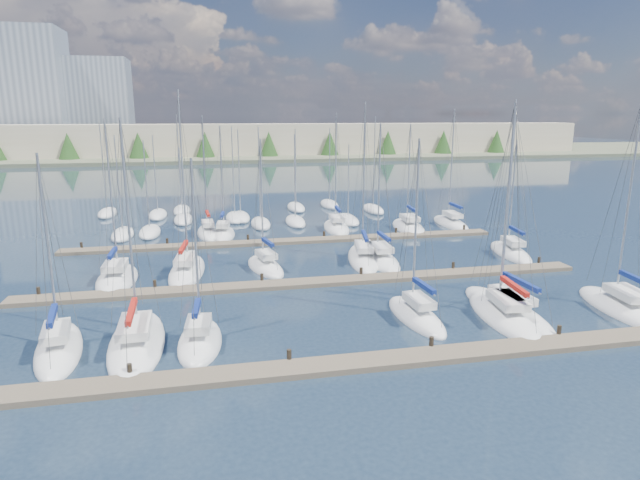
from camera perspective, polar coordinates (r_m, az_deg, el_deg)
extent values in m
plane|color=#223345|center=(84.17, -6.49, 4.41)|extent=(400.00, 400.00, 0.00)
cube|color=#6B5E4C|center=(28.96, 5.03, -12.87)|extent=(44.00, 1.80, 0.35)
cylinder|color=#2D261C|center=(28.95, -19.61, -13.32)|extent=(0.26, 0.26, 1.10)
cylinder|color=#2D261C|center=(28.88, -3.31, -12.58)|extent=(0.26, 0.26, 1.10)
cylinder|color=#2D261C|center=(30.95, 11.78, -11.01)|extent=(0.26, 0.26, 1.10)
cylinder|color=#2D261C|center=(34.79, 24.11, -9.15)|extent=(0.26, 0.26, 1.10)
cube|color=#6B5E4C|center=(41.58, -0.57, -4.55)|extent=(44.00, 1.80, 0.35)
cylinder|color=#2D261C|center=(43.43, -27.79, -5.15)|extent=(0.26, 0.26, 1.10)
cylinder|color=#2D261C|center=(41.88, -17.20, -4.82)|extent=(0.26, 0.26, 1.10)
cylinder|color=#2D261C|center=(41.83, -6.21, -4.30)|extent=(0.26, 0.26, 1.10)
cylinder|color=#2D261C|center=(43.29, 4.40, -3.65)|extent=(0.26, 0.26, 1.10)
cylinder|color=#2D261C|center=(46.11, 14.01, -2.96)|extent=(0.26, 0.26, 1.10)
cylinder|color=#2D261C|center=(50.06, 22.29, -2.29)|extent=(0.26, 0.26, 1.10)
cube|color=#6B5E4C|center=(54.88, -3.44, -0.15)|extent=(44.00, 1.80, 0.35)
cylinder|color=#2D261C|center=(56.52, -24.08, -0.75)|extent=(0.26, 0.26, 1.10)
cylinder|color=#2D261C|center=(55.34, -15.97, -0.37)|extent=(0.26, 0.26, 1.10)
cylinder|color=#2D261C|center=(55.30, -7.69, 0.02)|extent=(0.26, 0.26, 1.10)
cylinder|color=#2D261C|center=(56.41, 0.44, 0.40)|extent=(0.26, 0.26, 1.10)
cylinder|color=#2D261C|center=(58.60, 8.10, 0.76)|extent=(0.26, 0.26, 1.10)
cylinder|color=#2D261C|center=(61.76, 15.10, 1.07)|extent=(0.26, 0.26, 1.10)
ellipsoid|color=white|center=(33.66, -26.07, -10.57)|extent=(3.68, 8.35, 1.60)
cube|color=silver|center=(32.81, -26.36, -8.76)|extent=(1.77, 3.00, 0.50)
cylinder|color=#9EA0A5|center=(32.49, -27.05, -0.41)|extent=(0.14, 0.14, 9.83)
cylinder|color=#9EA0A5|center=(31.85, -26.65, -7.42)|extent=(0.64, 3.36, 0.10)
cube|color=navy|center=(31.81, -26.67, -7.22)|extent=(0.79, 3.12, 0.30)
ellipsoid|color=white|center=(48.43, 6.35, -2.16)|extent=(3.00, 8.57, 1.60)
cube|color=black|center=(48.43, 6.35, -2.16)|extent=(1.55, 4.12, 0.12)
cube|color=silver|center=(47.71, 6.54, -0.79)|extent=(1.61, 3.01, 0.50)
cylinder|color=#9EA0A5|center=(47.76, 6.32, 5.66)|extent=(0.14, 0.14, 11.02)
cylinder|color=#9EA0A5|center=(46.83, 6.81, 0.26)|extent=(0.19, 3.57, 0.10)
cube|color=navy|center=(46.81, 6.82, 0.40)|extent=(0.39, 3.29, 0.30)
ellipsoid|color=white|center=(32.89, -18.93, -10.45)|extent=(3.37, 10.01, 1.60)
cube|color=black|center=(32.89, -18.93, -10.45)|extent=(1.74, 4.81, 0.12)
cube|color=silver|center=(31.95, -19.18, -8.67)|extent=(1.79, 3.52, 0.50)
cylinder|color=#9EA0A5|center=(31.64, -19.73, 1.59)|extent=(0.14, 0.14, 11.61)
cylinder|color=#9EA0A5|center=(30.84, -19.46, -7.40)|extent=(0.22, 4.17, 0.10)
cube|color=#9E1811|center=(30.80, -19.48, -7.19)|extent=(0.41, 3.84, 0.30)
ellipsoid|color=white|center=(45.94, -5.85, -3.01)|extent=(3.68, 7.11, 1.60)
cube|color=maroon|center=(45.94, -5.85, -3.01)|extent=(1.86, 3.43, 0.12)
cube|color=silver|center=(45.28, -5.76, -1.54)|extent=(1.75, 2.58, 0.50)
cylinder|color=#9EA0A5|center=(45.15, -6.24, 4.47)|extent=(0.14, 0.14, 9.84)
cylinder|color=#9EA0A5|center=(44.52, -5.58, -0.40)|extent=(0.67, 2.81, 0.10)
cube|color=navy|center=(44.49, -5.58, -0.25)|extent=(0.82, 2.62, 0.30)
ellipsoid|color=white|center=(62.53, 9.41, 1.27)|extent=(3.98, 9.01, 1.60)
cube|color=silver|center=(61.86, 9.56, 2.36)|extent=(2.00, 3.22, 0.50)
cylinder|color=#9EA0A5|center=(62.20, 9.46, 7.20)|extent=(0.14, 0.14, 10.74)
cylinder|color=#9EA0A5|center=(61.01, 9.77, 3.21)|extent=(0.48, 3.66, 0.10)
cube|color=navy|center=(60.99, 9.77, 3.32)|extent=(0.65, 3.39, 0.30)
ellipsoid|color=white|center=(41.67, 29.45, -6.44)|extent=(4.06, 9.06, 1.60)
cube|color=silver|center=(40.95, 30.00, -4.92)|extent=(2.03, 3.24, 0.50)
cylinder|color=#9EA0A5|center=(40.58, 30.09, 3.76)|extent=(0.14, 0.14, 12.65)
cylinder|color=#9EA0A5|center=(40.12, 30.74, -3.79)|extent=(0.53, 3.67, 0.10)
cube|color=navy|center=(40.09, 30.76, -3.62)|extent=(0.69, 3.40, 0.30)
ellipsoid|color=white|center=(32.02, -12.67, -10.69)|extent=(2.93, 6.75, 1.60)
cube|color=silver|center=(31.22, -12.84, -8.76)|extent=(1.52, 2.40, 0.50)
cylinder|color=#9EA0A5|center=(30.68, -13.14, -0.36)|extent=(0.14, 0.14, 9.48)
cylinder|color=#9EA0A5|center=(30.35, -13.03, -7.29)|extent=(0.30, 2.77, 0.10)
cube|color=navy|center=(30.31, -13.04, -7.08)|extent=(0.48, 2.56, 0.30)
ellipsoid|color=white|center=(37.05, 18.93, -7.74)|extent=(4.08, 9.53, 1.60)
cube|color=silver|center=(36.22, 19.37, -6.07)|extent=(2.02, 3.41, 0.50)
cylinder|color=#9EA0A5|center=(35.84, 19.34, 3.77)|extent=(0.14, 0.14, 12.65)
cylinder|color=#9EA0A5|center=(35.27, 19.99, -4.84)|extent=(0.57, 3.86, 0.10)
cube|color=#9E1811|center=(35.23, 20.01, -4.66)|extent=(0.73, 3.58, 0.30)
ellipsoid|color=white|center=(48.65, 4.62, -2.05)|extent=(4.53, 10.13, 1.60)
cube|color=silver|center=(47.85, 4.70, -0.70)|extent=(2.11, 3.65, 0.50)
cylinder|color=#9EA0A5|center=(48.00, 4.71, 6.82)|extent=(0.14, 0.14, 12.83)
cylinder|color=#9EA0A5|center=(46.84, 4.81, 0.31)|extent=(0.91, 4.05, 0.10)
cube|color=navy|center=(46.82, 4.82, 0.45)|extent=(1.04, 3.77, 0.30)
ellipsoid|color=white|center=(59.81, -11.86, 0.62)|extent=(2.80, 7.56, 1.60)
cube|color=black|center=(59.81, -11.86, 0.62)|extent=(1.43, 3.64, 0.12)
cube|color=silver|center=(59.18, -11.89, 1.77)|extent=(1.43, 2.68, 0.50)
cylinder|color=#9EA0A5|center=(59.30, -12.22, 7.24)|extent=(0.14, 0.14, 11.67)
cylinder|color=#9EA0A5|center=(58.40, -11.89, 2.67)|extent=(0.34, 3.11, 0.10)
cube|color=#9E1811|center=(58.38, -11.89, 2.78)|extent=(0.52, 2.88, 0.30)
ellipsoid|color=white|center=(38.05, 19.24, -7.21)|extent=(3.06, 9.93, 1.60)
cube|color=black|center=(38.05, 19.24, -7.21)|extent=(1.58, 4.77, 0.12)
cube|color=silver|center=(37.24, 19.80, -5.58)|extent=(1.62, 3.49, 0.50)
cylinder|color=#9EA0A5|center=(36.92, 19.42, 3.54)|extent=(0.14, 0.14, 12.04)
cylinder|color=#9EA0A5|center=(36.31, 20.61, -4.38)|extent=(0.23, 4.14, 0.10)
cube|color=navy|center=(36.27, 20.62, -4.20)|extent=(0.42, 3.81, 0.30)
ellipsoid|color=white|center=(35.47, 10.18, -8.15)|extent=(2.64, 7.42, 1.60)
cube|color=maroon|center=(35.47, 10.18, -8.15)|extent=(1.36, 3.57, 0.12)
cube|color=silver|center=(34.71, 10.52, -6.36)|extent=(1.38, 2.62, 0.50)
cylinder|color=#9EA0A5|center=(34.24, 10.20, 1.94)|extent=(0.14, 0.14, 10.35)
cylinder|color=#9EA0A5|center=(33.87, 11.02, -5.00)|extent=(0.25, 3.08, 0.10)
cube|color=navy|center=(33.84, 11.03, -4.81)|extent=(0.44, 2.84, 0.30)
ellipsoid|color=white|center=(45.95, -13.99, -3.34)|extent=(3.65, 9.86, 1.60)
cube|color=silver|center=(45.15, -14.16, -1.93)|extent=(1.82, 3.50, 0.50)
cylinder|color=#9EA0A5|center=(45.16, -14.42, 6.58)|extent=(0.14, 0.14, 13.66)
cylinder|color=#9EA0A5|center=(44.15, -14.36, -0.87)|extent=(0.49, 4.04, 0.10)
cube|color=#9E1811|center=(44.12, -14.37, -0.72)|extent=(0.66, 3.74, 0.30)
ellipsoid|color=white|center=(65.63, 13.75, 1.63)|extent=(2.93, 8.83, 1.60)
cube|color=black|center=(65.63, 13.75, 1.63)|extent=(1.51, 4.24, 0.12)
cube|color=silver|center=(64.99, 13.96, 2.68)|extent=(1.53, 3.11, 0.50)
cylinder|color=#9EA0A5|center=(65.24, 13.86, 7.99)|extent=(0.14, 0.14, 12.37)
cylinder|color=#9EA0A5|center=(64.18, 14.26, 3.48)|extent=(0.26, 3.67, 0.10)
cube|color=navy|center=(64.16, 14.26, 3.59)|extent=(0.45, 3.38, 0.30)
ellipsoid|color=white|center=(61.42, 1.75, 1.23)|extent=(3.40, 8.32, 1.60)
cube|color=maroon|center=(61.42, 1.75, 1.23)|extent=(1.74, 4.00, 0.12)
cube|color=silver|center=(60.77, 1.82, 2.35)|extent=(1.73, 2.96, 0.50)
cylinder|color=#9EA0A5|center=(60.99, 1.70, 7.81)|extent=(0.14, 0.14, 11.92)
cylinder|color=#9EA0A5|center=(59.95, 1.92, 3.22)|extent=(0.39, 3.41, 0.10)
cube|color=navy|center=(59.93, 1.92, 3.33)|extent=(0.57, 3.15, 0.30)
ellipsoid|color=white|center=(58.76, -10.22, 0.46)|extent=(3.06, 6.68, 1.60)
cube|color=silver|center=(58.17, -10.30, 1.64)|extent=(1.54, 2.39, 0.50)
cylinder|color=#9EA0A5|center=(58.22, -10.44, 6.66)|extent=(0.14, 0.14, 10.55)
cylinder|color=#9EA0A5|center=(57.46, -10.38, 2.56)|extent=(0.40, 2.71, 0.10)
cube|color=navy|center=(57.44, -10.39, 2.68)|extent=(0.58, 2.51, 0.30)
ellipsoid|color=white|center=(53.51, 19.63, -1.38)|extent=(3.77, 8.34, 1.60)
cube|color=silver|center=(52.85, 19.90, -0.12)|extent=(1.81, 3.00, 0.50)
cylinder|color=#9EA0A5|center=(53.01, 19.86, 4.88)|extent=(0.14, 0.14, 9.51)
cylinder|color=#9EA0A5|center=(52.05, 20.25, 0.84)|extent=(0.65, 3.35, 0.10)
cube|color=navy|center=(52.02, 20.26, 0.97)|extent=(0.80, 3.12, 0.30)
ellipsoid|color=white|center=(45.49, -20.81, -4.00)|extent=(3.06, 7.92, 1.60)
cube|color=black|center=(45.49, -20.81, -4.00)|extent=(1.59, 3.80, 0.12)
cube|color=silver|center=(44.76, -21.03, -2.55)|extent=(1.67, 2.78, 0.50)
cylinder|color=#9EA0A5|center=(44.67, -21.40, 4.58)|extent=(0.14, 0.14, 11.46)
cylinder|color=#9EA0A5|center=(43.90, -21.27, -1.46)|extent=(0.12, 3.32, 0.10)
cube|color=navy|center=(43.87, -21.28, -1.30)|extent=(0.32, 3.06, 0.30)
cylinder|color=#9EA0A5|center=(74.14, -22.14, 7.39)|extent=(0.12, 0.12, 11.20)
ellipsoid|color=white|center=(74.94, -21.72, 2.64)|extent=(2.20, 6.40, 1.40)
cylinder|color=#9EA0A5|center=(66.73, -8.62, 7.20)|extent=(0.12, 0.12, 10.14)
ellipsoid|color=white|center=(67.57, -8.46, 2.37)|extent=(2.20, 6.40, 1.40)
cylinder|color=#9EA0A5|center=(66.47, -9.26, 7.31)|extent=(0.12, 0.12, 10.49)
ellipsoid|color=white|center=(67.33, -9.07, 2.31)|extent=(2.20, 6.40, 1.40)
cylinder|color=#9EA0A5|center=(75.57, 1.03, 8.02)|extent=(0.12, 0.12, 10.06)
ellipsoid|color=white|center=(76.31, 1.01, 3.77)|extent=(2.20, 6.40, 1.40)
cylinder|color=#9EA0A5|center=(70.82, -17.20, 6.80)|extent=(0.12, 0.12, 9.39)
ellipsoid|color=white|center=(71.57, -16.90, 2.55)|extent=(2.20, 6.40, 1.40)
cylinder|color=#9EA0A5|center=(60.13, -20.73, 5.70)|extent=(0.12, 0.12, 9.85)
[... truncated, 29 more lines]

